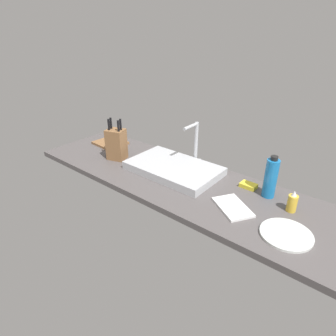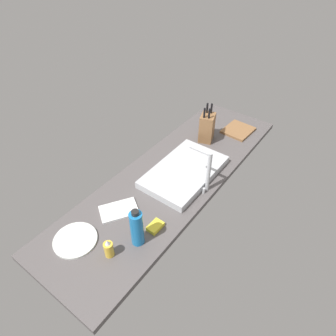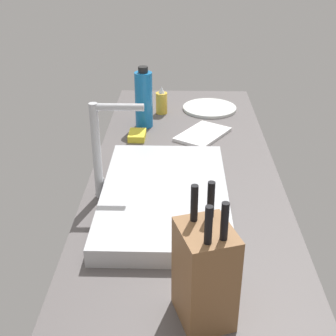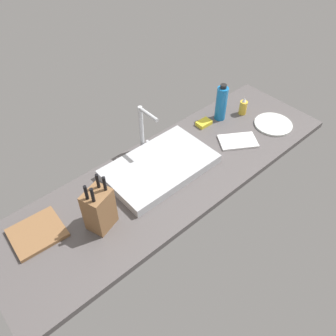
{
  "view_description": "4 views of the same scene",
  "coord_description": "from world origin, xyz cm",
  "px_view_note": "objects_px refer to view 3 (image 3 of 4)",
  "views": [
    {
      "loc": [
        94.85,
        -120.3,
        86.38
      ],
      "look_at": [
        -2.22,
        -2.12,
        9.64
      ],
      "focal_mm": 30.56,
      "sensor_mm": 36.0,
      "label": 1
    },
    {
      "loc": [
        117.04,
        82.18,
        132.26
      ],
      "look_at": [
        3.66,
        -1.67,
        10.69
      ],
      "focal_mm": 31.54,
      "sensor_mm": 36.0,
      "label": 2
    },
    {
      "loc": [
        -115.74,
        1.78,
        72.99
      ],
      "look_at": [
        -0.38,
        4.91,
        12.84
      ],
      "focal_mm": 49.71,
      "sensor_mm": 36.0,
      "label": 3
    },
    {
      "loc": [
        -85.16,
        -91.89,
        130.91
      ],
      "look_at": [
        -3.61,
        -0.01,
        8.59
      ],
      "focal_mm": 36.43,
      "sensor_mm": 36.0,
      "label": 4
    }
  ],
  "objects_px": {
    "water_bottle": "(144,99)",
    "dish_towel": "(203,134)",
    "faucet": "(102,143)",
    "soap_bottle": "(162,102)",
    "knife_block": "(205,274)",
    "sink_basin": "(165,196)",
    "dinner_plate": "(210,108)",
    "dish_sponge": "(137,135)"
  },
  "relations": [
    {
      "from": "dinner_plate",
      "to": "sink_basin",
      "type": "bearing_deg",
      "value": 167.72
    },
    {
      "from": "sink_basin",
      "to": "faucet",
      "type": "bearing_deg",
      "value": 78.18
    },
    {
      "from": "sink_basin",
      "to": "dish_towel",
      "type": "distance_m",
      "value": 0.5
    },
    {
      "from": "faucet",
      "to": "water_bottle",
      "type": "height_order",
      "value": "faucet"
    },
    {
      "from": "knife_block",
      "to": "dish_sponge",
      "type": "distance_m",
      "value": 0.9
    },
    {
      "from": "water_bottle",
      "to": "dish_towel",
      "type": "relative_size",
      "value": 1.11
    },
    {
      "from": "soap_bottle",
      "to": "dish_towel",
      "type": "bearing_deg",
      "value": -145.18
    },
    {
      "from": "knife_block",
      "to": "soap_bottle",
      "type": "height_order",
      "value": "knife_block"
    },
    {
      "from": "sink_basin",
      "to": "dinner_plate",
      "type": "height_order",
      "value": "sink_basin"
    },
    {
      "from": "dinner_plate",
      "to": "dish_towel",
      "type": "distance_m",
      "value": 0.29
    },
    {
      "from": "sink_basin",
      "to": "faucet",
      "type": "relative_size",
      "value": 2.0
    },
    {
      "from": "sink_basin",
      "to": "water_bottle",
      "type": "distance_m",
      "value": 0.59
    },
    {
      "from": "faucet",
      "to": "dinner_plate",
      "type": "distance_m",
      "value": 0.82
    },
    {
      "from": "water_bottle",
      "to": "dinner_plate",
      "type": "xyz_separation_m",
      "value": [
        0.19,
        -0.26,
        -0.1
      ]
    },
    {
      "from": "faucet",
      "to": "dinner_plate",
      "type": "relative_size",
      "value": 1.25
    },
    {
      "from": "sink_basin",
      "to": "dinner_plate",
      "type": "relative_size",
      "value": 2.5
    },
    {
      "from": "faucet",
      "to": "dinner_plate",
      "type": "xyz_separation_m",
      "value": [
        0.73,
        -0.34,
        -0.16
      ]
    },
    {
      "from": "sink_basin",
      "to": "water_bottle",
      "type": "bearing_deg",
      "value": 9.8
    },
    {
      "from": "faucet",
      "to": "soap_bottle",
      "type": "relative_size",
      "value": 2.46
    },
    {
      "from": "dinner_plate",
      "to": "soap_bottle",
      "type": "bearing_deg",
      "value": 103.33
    },
    {
      "from": "soap_bottle",
      "to": "dish_towel",
      "type": "xyz_separation_m",
      "value": [
        -0.23,
        -0.16,
        -0.04
      ]
    },
    {
      "from": "soap_bottle",
      "to": "dish_towel",
      "type": "relative_size",
      "value": 0.55
    },
    {
      "from": "faucet",
      "to": "knife_block",
      "type": "height_order",
      "value": "same"
    },
    {
      "from": "soap_bottle",
      "to": "water_bottle",
      "type": "height_order",
      "value": "water_bottle"
    },
    {
      "from": "sink_basin",
      "to": "water_bottle",
      "type": "height_order",
      "value": "water_bottle"
    },
    {
      "from": "sink_basin",
      "to": "faucet",
      "type": "distance_m",
      "value": 0.23
    },
    {
      "from": "water_bottle",
      "to": "dish_sponge",
      "type": "bearing_deg",
      "value": 171.59
    },
    {
      "from": "sink_basin",
      "to": "dish_towel",
      "type": "xyz_separation_m",
      "value": [
        0.48,
        -0.13,
        -0.02
      ]
    },
    {
      "from": "sink_basin",
      "to": "dish_towel",
      "type": "bearing_deg",
      "value": -14.72
    },
    {
      "from": "sink_basin",
      "to": "soap_bottle",
      "type": "height_order",
      "value": "soap_bottle"
    },
    {
      "from": "faucet",
      "to": "water_bottle",
      "type": "bearing_deg",
      "value": -7.9
    },
    {
      "from": "sink_basin",
      "to": "knife_block",
      "type": "distance_m",
      "value": 0.44
    },
    {
      "from": "water_bottle",
      "to": "dish_sponge",
      "type": "height_order",
      "value": "water_bottle"
    },
    {
      "from": "faucet",
      "to": "dinner_plate",
      "type": "bearing_deg",
      "value": -25.02
    },
    {
      "from": "sink_basin",
      "to": "dish_sponge",
      "type": "height_order",
      "value": "sink_basin"
    },
    {
      "from": "sink_basin",
      "to": "dish_towel",
      "type": "height_order",
      "value": "sink_basin"
    },
    {
      "from": "soap_bottle",
      "to": "knife_block",
      "type": "bearing_deg",
      "value": -173.6
    },
    {
      "from": "sink_basin",
      "to": "knife_block",
      "type": "relative_size",
      "value": 2.01
    },
    {
      "from": "water_bottle",
      "to": "dinner_plate",
      "type": "height_order",
      "value": "water_bottle"
    },
    {
      "from": "dish_sponge",
      "to": "knife_block",
      "type": "bearing_deg",
      "value": -166.64
    },
    {
      "from": "faucet",
      "to": "knife_block",
      "type": "relative_size",
      "value": 1.0
    },
    {
      "from": "sink_basin",
      "to": "dinner_plate",
      "type": "distance_m",
      "value": 0.78
    }
  ]
}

